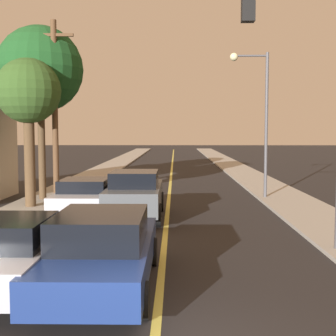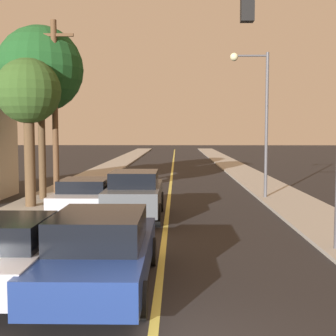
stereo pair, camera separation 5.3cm
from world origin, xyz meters
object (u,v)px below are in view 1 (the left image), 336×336
Objects in this scene: car_near_lane_second at (135,194)px; traffic_signal_mast at (306,63)px; car_outer_lane_second at (86,197)px; tree_left_far at (28,93)px; tree_left_near at (40,70)px; car_near_lane_front at (102,250)px; streetlamp_right at (257,104)px; utility_pole_left at (55,109)px; car_outer_lane_front at (7,253)px.

traffic_signal_mast is (4.64, -4.62, 3.86)m from car_near_lane_second.
tree_left_far is at bearing 144.38° from car_outer_lane_second.
tree_left_near is 2.34m from tree_left_far.
car_near_lane_front is 13.62m from streetlamp_right.
traffic_signal_mast is 11.01m from utility_pole_left.
tree_left_near is (-2.64, 11.60, 4.95)m from car_outer_lane_front.
car_outer_lane_front is at bearing -77.20° from tree_left_near.
traffic_signal_mast reaches higher than car_near_lane_second.
tree_left_far is (-4.31, 1.92, 3.67)m from car_near_lane_second.
car_outer_lane_front is at bearing -90.00° from car_outer_lane_second.
car_near_lane_second is at bearing 76.99° from car_outer_lane_front.
traffic_signal_mast is at bearing 30.90° from car_near_lane_front.
car_outer_lane_front is at bearing -154.65° from traffic_signal_mast.
utility_pole_left is at bearing 137.73° from traffic_signal_mast.
car_near_lane_second is 1.78m from car_outer_lane_second.
car_outer_lane_front reaches higher than car_outer_lane_second.
tree_left_near is at bearing 102.80° from car_outer_lane_front.
streetlamp_right is 9.80m from tree_left_far.
tree_left_near reaches higher than streetlamp_right.
utility_pole_left is (-1.72, 2.67, 3.25)m from car_outer_lane_second.
car_near_lane_second is 7.75m from streetlamp_right.
car_near_lane_front is 1.79m from car_outer_lane_front.
tree_left_near is 1.29× the size of tree_left_far.
utility_pole_left reaches higher than streetlamp_right.
tree_left_far is at bearing 114.82° from car_near_lane_front.
car_outer_lane_front is 12.88m from tree_left_near.
streetlamp_right is at bearing 34.22° from car_outer_lane_second.
car_outer_lane_second is 0.59× the size of traffic_signal_mast.
car_outer_lane_second is at bearing 103.27° from car_near_lane_front.
tree_left_far is at bearing 104.86° from car_outer_lane_front.
streetlamp_right reaches higher than car_outer_lane_front.
utility_pole_left is 2.28m from tree_left_near.
car_outer_lane_front is at bearing -118.87° from streetlamp_right.
tree_left_far is at bearing -87.26° from tree_left_near.
tree_left_far reaches higher than car_near_lane_second.
tree_left_far is (-0.81, -0.85, 0.55)m from utility_pole_left.
tree_left_near reaches higher than car_near_lane_second.
streetlamp_right is at bearing 61.13° from car_outer_lane_front.
tree_left_far reaches higher than car_outer_lane_second.
streetlamp_right is at bearing 67.34° from car_near_lane_front.
car_near_lane_front is at bearing 8.33° from car_outer_lane_front.
traffic_signal_mast reaches higher than car_outer_lane_second.
traffic_signal_mast is 0.93× the size of utility_pole_left.
tree_left_near is (-9.47, -0.80, 1.41)m from streetlamp_right.
car_outer_lane_second is at bearing 143.62° from traffic_signal_mast.
car_near_lane_front is 0.87× the size of tree_left_far.
car_near_lane_second is at bearing -3.29° from car_outer_lane_second.
tree_left_near is at bearing 92.74° from tree_left_far.
car_outer_lane_second is 0.55× the size of tree_left_near.
car_near_lane_second is 7.85m from car_outer_lane_front.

